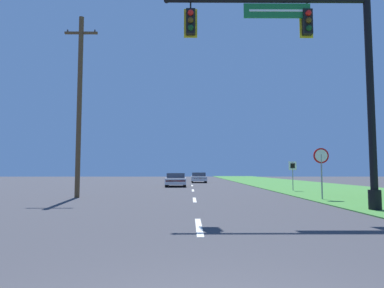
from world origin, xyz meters
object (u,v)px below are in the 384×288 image
Objects in this scene: far_car at (199,177)px; stop_sign at (321,162)px; car_ahead at (176,180)px; route_sign_post at (293,169)px; signal_mast at (322,68)px; utility_pole_near at (79,103)px.

stop_sign is (5.38, -24.83, 1.26)m from far_car.
car_ahead is 11.23m from route_sign_post.
stop_sign reaches higher than far_car.
signal_mast is at bearing -109.51° from stop_sign.
car_ahead is 16.47m from stop_sign.
utility_pole_near is (-12.47, 1.56, 3.25)m from stop_sign.
stop_sign is 7.22m from route_sign_post.
signal_mast is at bearing -101.29° from route_sign_post.
utility_pole_near is at bearing 172.87° from stop_sign.
far_car is 18.70m from route_sign_post.
car_ahead is at bearing 118.18° from stop_sign.
signal_mast reaches higher than car_ahead.
route_sign_post is at bearing 78.71° from signal_mast.
stop_sign is at bearing 70.49° from signal_mast.
far_car is at bearing 97.37° from signal_mast.
route_sign_post is at bearing 84.12° from stop_sign.
route_sign_post is at bearing -70.87° from far_car.
utility_pole_near reaches higher than signal_mast.
route_sign_post is at bearing -40.66° from car_ahead.
stop_sign is at bearing -95.88° from route_sign_post.
utility_pole_near is at bearing 150.96° from signal_mast.
car_ahead is 0.99× the size of far_car.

